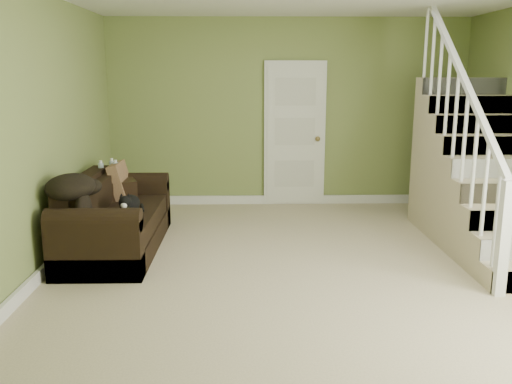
{
  "coord_description": "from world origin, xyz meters",
  "views": [
    {
      "loc": [
        -0.61,
        -4.9,
        1.86
      ],
      "look_at": [
        -0.5,
        0.31,
        0.71
      ],
      "focal_mm": 38.0,
      "sensor_mm": 36.0,
      "label": 1
    }
  ],
  "objects_px": {
    "side_table": "(112,205)",
    "banana": "(132,216)",
    "sofa": "(113,222)",
    "cat": "(129,204)"
  },
  "relations": [
    {
      "from": "side_table",
      "to": "banana",
      "type": "xyz_separation_m",
      "value": [
        0.44,
        -0.99,
        0.12
      ]
    },
    {
      "from": "sofa",
      "to": "side_table",
      "type": "bearing_deg",
      "value": 104.35
    },
    {
      "from": "sofa",
      "to": "banana",
      "type": "xyz_separation_m",
      "value": [
        0.28,
        -0.33,
        0.15
      ]
    },
    {
      "from": "sofa",
      "to": "banana",
      "type": "relative_size",
      "value": 11.59
    },
    {
      "from": "cat",
      "to": "side_table",
      "type": "bearing_deg",
      "value": 118.07
    },
    {
      "from": "cat",
      "to": "banana",
      "type": "bearing_deg",
      "value": -69.13
    },
    {
      "from": "sofa",
      "to": "side_table",
      "type": "distance_m",
      "value": 0.68
    },
    {
      "from": "side_table",
      "to": "banana",
      "type": "bearing_deg",
      "value": -65.73
    },
    {
      "from": "sofa",
      "to": "banana",
      "type": "bearing_deg",
      "value": -50.02
    },
    {
      "from": "cat",
      "to": "banana",
      "type": "xyz_separation_m",
      "value": [
        0.07,
        -0.2,
        -0.08
      ]
    }
  ]
}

